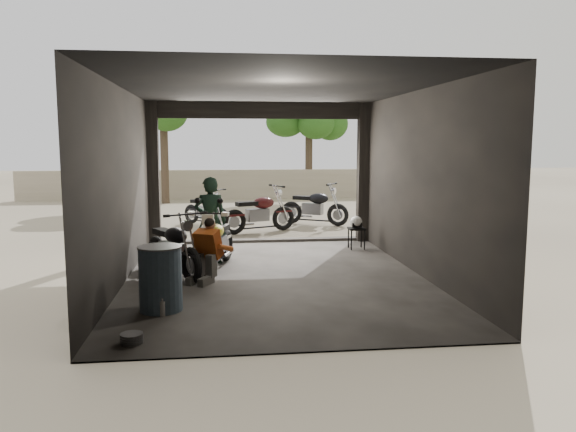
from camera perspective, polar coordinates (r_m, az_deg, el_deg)
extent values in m
plane|color=#7A6D56|center=(9.67, -1.29, -6.32)|extent=(80.00, 80.00, 0.00)
cube|color=#2D2B28|center=(9.66, -1.29, -6.26)|extent=(5.00, 7.00, 0.02)
plane|color=black|center=(9.43, -1.35, 12.92)|extent=(7.00, 7.00, 0.00)
cube|color=black|center=(5.96, 1.98, 0.71)|extent=(5.00, 0.02, 3.20)
cube|color=black|center=(9.50, -16.51, 2.92)|extent=(0.02, 7.00, 3.20)
cube|color=black|center=(9.97, 13.15, 3.23)|extent=(0.02, 7.00, 3.20)
cube|color=black|center=(12.83, -13.50, 4.11)|extent=(0.24, 0.24, 3.20)
cube|color=black|center=(13.16, 7.61, 4.33)|extent=(0.24, 0.24, 3.20)
cube|color=black|center=(12.82, -2.86, 10.65)|extent=(5.00, 0.16, 0.36)
cube|color=#2D2B28|center=(13.07, -2.80, -2.52)|extent=(5.00, 0.25, 0.08)
cube|color=gray|center=(23.42, -4.67, 3.25)|extent=(18.00, 0.30, 1.20)
cylinder|color=#382B1E|center=(21.95, -12.44, 5.93)|extent=(0.30, 0.30, 3.58)
ellipsoid|color=#1E4C14|center=(22.01, -12.60, 11.77)|extent=(2.20, 2.20, 3.14)
cylinder|color=#382B1E|center=(23.65, 2.13, 5.73)|extent=(0.30, 0.30, 3.20)
ellipsoid|color=#1E4C14|center=(23.67, 2.15, 10.58)|extent=(2.20, 2.20, 2.80)
imported|color=black|center=(10.74, -7.87, -0.46)|extent=(0.65, 0.46, 1.67)
cube|color=black|center=(12.21, 6.98, -1.28)|extent=(0.35, 0.35, 0.04)
cylinder|color=black|center=(12.07, 6.47, -2.48)|extent=(0.03, 0.03, 0.46)
cylinder|color=black|center=(12.14, 7.79, -2.44)|extent=(0.03, 0.03, 0.46)
cylinder|color=black|center=(12.35, 6.16, -2.25)|extent=(0.03, 0.03, 0.46)
cylinder|color=black|center=(12.42, 7.45, -2.22)|extent=(0.03, 0.03, 0.46)
ellipsoid|color=silver|center=(12.21, 6.93, -0.58)|extent=(0.36, 0.37, 0.25)
cylinder|color=#3E5468|center=(7.88, -12.83, -6.30)|extent=(0.73, 0.73, 0.90)
cylinder|color=black|center=(13.49, 13.56, 1.60)|extent=(0.08, 0.08, 1.95)
cylinder|color=beige|center=(13.42, 13.69, 4.98)|extent=(0.71, 0.03, 0.71)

